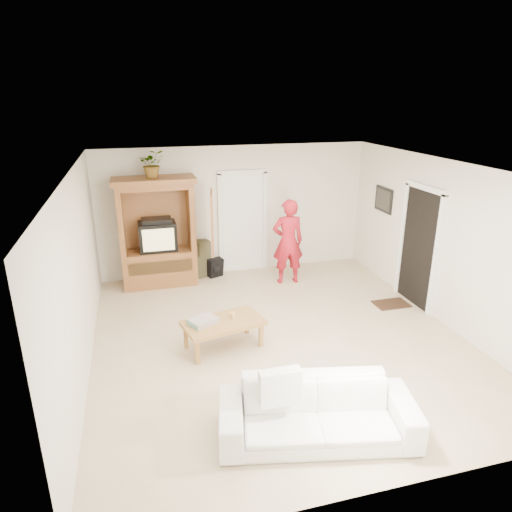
{
  "coord_description": "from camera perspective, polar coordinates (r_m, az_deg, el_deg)",
  "views": [
    {
      "loc": [
        -1.95,
        -5.89,
        3.54
      ],
      "look_at": [
        -0.2,
        0.6,
        1.15
      ],
      "focal_mm": 32.0,
      "sensor_mm": 36.0,
      "label": 1
    }
  ],
  "objects": [
    {
      "name": "wall_left",
      "position": [
        6.35,
        -21.28,
        -2.48
      ],
      "size": [
        0.0,
        6.0,
        6.0
      ],
      "primitive_type": "plane",
      "rotation": [
        1.57,
        0.0,
        1.57
      ],
      "color": "silver",
      "rests_on": "floor"
    },
    {
      "name": "candle",
      "position": [
        6.76,
        -2.92,
        -7.39
      ],
      "size": [
        0.08,
        0.08,
        0.1
      ],
      "primitive_type": "cylinder",
      "color": "tan",
      "rests_on": "coffee_table"
    },
    {
      "name": "door_back",
      "position": [
        9.45,
        -1.68,
        4.1
      ],
      "size": [
        0.85,
        0.05,
        2.04
      ],
      "primitive_type": "cube",
      "color": "white",
      "rests_on": "floor"
    },
    {
      "name": "framed_picture",
      "position": [
        9.29,
        15.68,
        6.8
      ],
      "size": [
        0.03,
        0.6,
        0.48
      ],
      "primitive_type": "cube",
      "color": "black",
      "rests_on": "wall_right"
    },
    {
      "name": "armoire",
      "position": [
        8.96,
        -12.01,
        2.05
      ],
      "size": [
        1.82,
        1.14,
        2.1
      ],
      "color": "brown",
      "rests_on": "floor"
    },
    {
      "name": "ceiling",
      "position": [
        6.28,
        3.27,
        10.92
      ],
      "size": [
        6.0,
        6.0,
        0.0
      ],
      "primitive_type": "plane",
      "rotation": [
        3.14,
        0.0,
        0.0
      ],
      "color": "white",
      "rests_on": "floor"
    },
    {
      "name": "wall_back",
      "position": [
        9.37,
        -2.63,
        5.73
      ],
      "size": [
        5.5,
        0.0,
        5.5
      ],
      "primitive_type": "plane",
      "rotation": [
        1.57,
        0.0,
        0.0
      ],
      "color": "silver",
      "rests_on": "floor"
    },
    {
      "name": "backpack_olive",
      "position": [
        9.37,
        -7.06,
        -0.32
      ],
      "size": [
        0.47,
        0.4,
        0.75
      ],
      "primitive_type": null,
      "rotation": [
        0.0,
        0.0,
        0.31
      ],
      "color": "#47442B",
      "rests_on": "floor"
    },
    {
      "name": "doormat",
      "position": [
        8.53,
        16.55,
        -5.76
      ],
      "size": [
        0.6,
        0.4,
        0.02
      ],
      "primitive_type": "cube",
      "color": "#382316",
      "rests_on": "floor"
    },
    {
      "name": "plant",
      "position": [
        8.61,
        -12.84,
        11.17
      ],
      "size": [
        0.47,
        0.42,
        0.51
      ],
      "primitive_type": "imported",
      "rotation": [
        0.0,
        0.0,
        0.05
      ],
      "color": "#4C7238",
      "rests_on": "armoire"
    },
    {
      "name": "coffee_table",
      "position": [
        6.74,
        -4.12,
        -8.53
      ],
      "size": [
        1.26,
        0.87,
        0.43
      ],
      "rotation": [
        0.0,
        0.0,
        0.23
      ],
      "color": "olive",
      "rests_on": "floor"
    },
    {
      "name": "sofa",
      "position": [
        5.23,
        7.7,
        -18.79
      ],
      "size": [
        2.24,
        1.24,
        0.62
      ],
      "primitive_type": "imported",
      "rotation": [
        0.0,
        0.0,
        -0.2
      ],
      "color": "white",
      "rests_on": "floor"
    },
    {
      "name": "wall_front",
      "position": [
        4.15,
        16.34,
        -14.06
      ],
      "size": [
        5.5,
        0.0,
        5.5
      ],
      "primitive_type": "plane",
      "rotation": [
        -1.57,
        0.0,
        0.0
      ],
      "color": "silver",
      "rests_on": "floor"
    },
    {
      "name": "doorway_right",
      "position": [
        8.39,
        19.7,
        0.91
      ],
      "size": [
        0.05,
        0.9,
        2.04
      ],
      "primitive_type": "cube",
      "color": "black",
      "rests_on": "floor"
    },
    {
      "name": "towel",
      "position": [
        6.66,
        -6.62,
        -8.08
      ],
      "size": [
        0.47,
        0.42,
        0.08
      ],
      "primitive_type": "cube",
      "rotation": [
        0.0,
        0.0,
        0.48
      ],
      "color": "#FD5463",
      "rests_on": "coffee_table"
    },
    {
      "name": "man",
      "position": [
        8.86,
        4.01,
        1.8
      ],
      "size": [
        0.64,
        0.45,
        1.68
      ],
      "primitive_type": "imported",
      "rotation": [
        0.0,
        0.0,
        3.07
      ],
      "color": "maroon",
      "rests_on": "floor"
    },
    {
      "name": "backpack_black",
      "position": [
        9.36,
        -5.13,
        -1.5
      ],
      "size": [
        0.35,
        0.28,
        0.37
      ],
      "primitive_type": null,
      "rotation": [
        0.0,
        0.0,
        0.4
      ],
      "color": "black",
      "rests_on": "floor"
    },
    {
      "name": "floor",
      "position": [
        7.15,
        2.87,
        -10.16
      ],
      "size": [
        6.0,
        6.0,
        0.0
      ],
      "primitive_type": "plane",
      "color": "tan",
      "rests_on": "ground"
    },
    {
      "name": "wall_right",
      "position": [
        7.86,
        22.49,
        1.49
      ],
      "size": [
        0.0,
        6.0,
        6.0
      ],
      "primitive_type": "plane",
      "rotation": [
        1.57,
        0.0,
        -1.57
      ],
      "color": "silver",
      "rests_on": "floor"
    }
  ]
}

